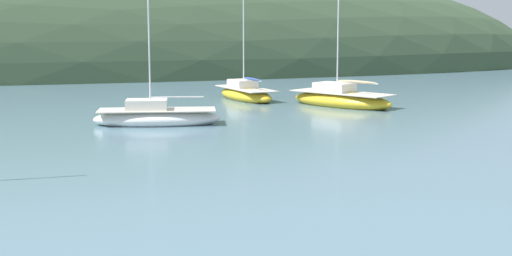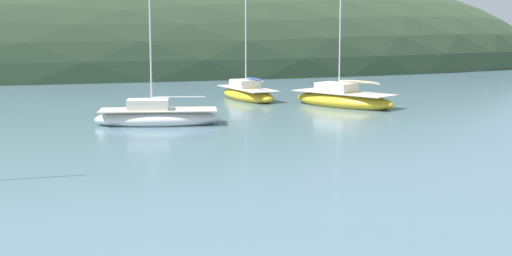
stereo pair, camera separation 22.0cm
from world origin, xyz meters
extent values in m
ellipsoid|color=gold|center=(4.15, 41.87, 0.31)|extent=(3.94, 7.42, 1.13)
cube|color=beige|center=(4.15, 41.87, 0.82)|extent=(3.63, 6.83, 0.06)
cube|color=silver|center=(4.03, 42.42, 1.12)|extent=(2.03, 2.56, 0.60)
cylinder|color=silver|center=(4.07, 42.21, 4.37)|extent=(0.09, 0.09, 7.10)
cylinder|color=silver|center=(4.41, 40.77, 1.53)|extent=(0.74, 2.90, 0.07)
ellipsoid|color=#2D4784|center=(4.41, 40.77, 1.58)|extent=(0.84, 2.82, 0.20)
ellipsoid|color=white|center=(-3.36, 30.32, 0.31)|extent=(7.35, 3.29, 1.14)
cube|color=beige|center=(-3.36, 30.32, 0.82)|extent=(6.76, 3.03, 0.06)
cube|color=silver|center=(-3.93, 30.40, 1.12)|extent=(2.45, 1.84, 0.60)
cylinder|color=silver|center=(-3.72, 30.37, 4.74)|extent=(0.09, 0.09, 7.84)
cylinder|color=silver|center=(-2.24, 30.18, 1.54)|extent=(2.97, 0.45, 0.07)
ellipsoid|color=gold|center=(9.69, 36.39, 0.35)|extent=(6.65, 8.04, 1.26)
cube|color=beige|center=(9.69, 36.39, 0.92)|extent=(6.12, 7.40, 0.06)
cube|color=silver|center=(9.33, 36.92, 1.24)|extent=(2.86, 3.07, 0.64)
cylinder|color=silver|center=(9.47, 36.72, 4.92)|extent=(0.09, 0.09, 8.00)
cylinder|color=silver|center=(10.40, 35.35, 1.68)|extent=(1.92, 2.79, 0.07)
ellipsoid|color=tan|center=(10.40, 35.35, 1.73)|extent=(1.95, 2.75, 0.20)
camera|label=1|loc=(-6.73, -9.83, 5.79)|focal=50.42mm
camera|label=2|loc=(-6.52, -9.87, 5.79)|focal=50.42mm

